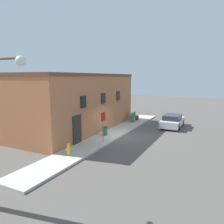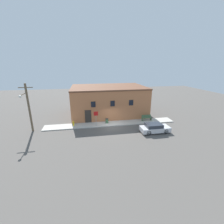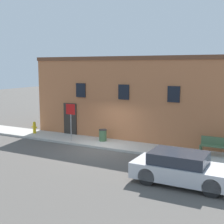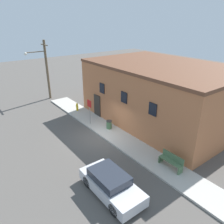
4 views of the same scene
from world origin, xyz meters
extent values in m
plane|color=#56514C|center=(0.00, 0.00, 0.00)|extent=(80.00, 80.00, 0.00)
cube|color=#BCB7AD|center=(0.00, 1.03, 0.06)|extent=(20.52, 2.05, 0.13)
cube|color=#B26B42|center=(0.39, 6.42, 2.50)|extent=(13.20, 8.74, 5.00)
cube|color=brown|center=(0.39, 6.42, 5.12)|extent=(13.30, 8.84, 0.24)
cube|color=black|center=(-2.69, 2.02, 3.10)|extent=(0.70, 0.08, 0.90)
cube|color=black|center=(0.39, 2.02, 3.10)|extent=(0.70, 0.08, 0.90)
cube|color=black|center=(3.47, 2.02, 3.10)|extent=(0.70, 0.08, 0.90)
cube|color=#2D2823|center=(-3.57, 2.02, 1.10)|extent=(1.00, 0.08, 2.20)
cylinder|color=gold|center=(-5.84, 1.04, 0.46)|extent=(0.21, 0.21, 0.66)
sphere|color=gold|center=(-5.84, 1.04, 0.84)|extent=(0.19, 0.19, 0.19)
cylinder|color=gold|center=(-6.00, 1.04, 0.55)|extent=(0.11, 0.09, 0.09)
cylinder|color=gold|center=(-5.68, 1.04, 0.55)|extent=(0.11, 0.09, 0.09)
cylinder|color=gray|center=(-2.43, 0.49, 1.26)|extent=(0.06, 0.06, 2.26)
cube|color=red|center=(-2.43, 0.47, 2.06)|extent=(0.64, 0.02, 0.64)
cube|color=#4C6B47|center=(5.24, 1.21, 0.36)|extent=(0.08, 0.44, 0.46)
cube|color=#4C6B47|center=(6.78, 1.21, 0.36)|extent=(0.08, 0.44, 0.46)
cube|color=#4C6B47|center=(6.01, 1.21, 0.61)|extent=(1.62, 0.44, 0.04)
cube|color=#4C6B47|center=(6.01, 1.41, 0.84)|extent=(1.62, 0.04, 0.43)
cylinder|color=#426642|center=(-0.66, 1.30, 0.46)|extent=(0.46, 0.46, 0.66)
cylinder|color=#2D2D2D|center=(-0.66, 1.30, 0.82)|extent=(0.48, 0.48, 0.06)
cylinder|color=brown|center=(-11.46, 0.44, 3.37)|extent=(0.27, 0.27, 6.73)
cylinder|color=brown|center=(-11.46, -0.63, 5.52)|extent=(0.10, 2.14, 0.10)
sphere|color=silver|center=(-11.46, -1.70, 5.42)|extent=(0.32, 0.32, 0.32)
cube|color=brown|center=(-11.46, 0.44, 6.19)|extent=(1.80, 0.10, 0.10)
cylinder|color=black|center=(6.69, -2.28, 0.35)|extent=(0.69, 0.20, 0.69)
cylinder|color=black|center=(6.69, -3.80, 0.35)|extent=(0.69, 0.20, 0.69)
cylinder|color=black|center=(4.21, -2.28, 0.35)|extent=(0.69, 0.20, 0.69)
cylinder|color=black|center=(4.21, -3.80, 0.35)|extent=(0.69, 0.20, 0.69)
cube|color=silver|center=(5.45, -3.04, 0.51)|extent=(4.00, 1.73, 0.63)
cube|color=#282D38|center=(5.25, -3.04, 1.05)|extent=(2.20, 1.52, 0.46)
camera|label=1|loc=(-16.24, -7.18, 4.94)|focal=35.00mm
camera|label=2|loc=(-3.81, -20.79, 9.03)|focal=24.00mm
camera|label=3|loc=(8.48, -14.86, 4.67)|focal=50.00mm
camera|label=4|loc=(12.87, -8.59, 8.90)|focal=35.00mm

